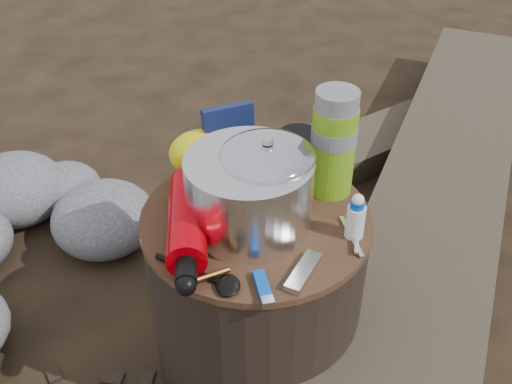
{
  "coord_description": "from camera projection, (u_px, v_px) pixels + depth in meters",
  "views": [
    {
      "loc": [
        -0.1,
        -0.9,
        1.16
      ],
      "look_at": [
        0.0,
        0.0,
        0.48
      ],
      "focal_mm": 41.65,
      "sensor_mm": 36.0,
      "label": 1
    }
  ],
  "objects": [
    {
      "name": "ground",
      "position": [
        256.0,
        352.0,
        1.42
      ],
      "size": [
        60.0,
        60.0,
        0.0
      ],
      "primitive_type": "plane",
      "color": "black",
      "rests_on": "ground"
    },
    {
      "name": "stump",
      "position": [
        256.0,
        291.0,
        1.29
      ],
      "size": [
        0.45,
        0.45,
        0.42
      ],
      "primitive_type": "cylinder",
      "color": "black",
      "rests_on": "ground"
    },
    {
      "name": "rock_ring",
      "position": [
        15.0,
        298.0,
        1.42
      ],
      "size": [
        0.5,
        1.1,
        0.22
      ],
      "primitive_type": null,
      "color": "slate",
      "rests_on": "ground"
    },
    {
      "name": "log_main",
      "position": [
        446.0,
        176.0,
        1.86
      ],
      "size": [
        1.3,
        1.96,
        0.17
      ],
      "primitive_type": "cube",
      "rotation": [
        0.0,
        0.0,
        -0.51
      ],
      "color": "#413729",
      "rests_on": "ground"
    },
    {
      "name": "log_small",
      "position": [
        373.0,
        144.0,
        2.08
      ],
      "size": [
        1.11,
        0.72,
        0.1
      ],
      "primitive_type": "cube",
      "rotation": [
        0.0,
        0.0,
        -1.09
      ],
      "color": "#413729",
      "rests_on": "ground"
    },
    {
      "name": "foil_windscreen",
      "position": [
        249.0,
        192.0,
        1.11
      ],
      "size": [
        0.24,
        0.24,
        0.15
      ],
      "primitive_type": "cylinder",
      "color": "silver",
      "rests_on": "stump"
    },
    {
      "name": "camping_pot",
      "position": [
        267.0,
        182.0,
        1.11
      ],
      "size": [
        0.17,
        0.17,
        0.17
      ],
      "primitive_type": "cylinder",
      "color": "silver",
      "rests_on": "stump"
    },
    {
      "name": "fuel_bottle",
      "position": [
        187.0,
        220.0,
        1.1
      ],
      "size": [
        0.08,
        0.31,
        0.07
      ],
      "primitive_type": null,
      "rotation": [
        0.0,
        0.0,
        -0.03
      ],
      "color": "#CA000A",
      "rests_on": "stump"
    },
    {
      "name": "thermos",
      "position": [
        333.0,
        143.0,
        1.18
      ],
      "size": [
        0.09,
        0.09,
        0.22
      ],
      "primitive_type": "cylinder",
      "color": "#6CAA18",
      "rests_on": "stump"
    },
    {
      "name": "travel_mug",
      "position": [
        298.0,
        158.0,
        1.23
      ],
      "size": [
        0.08,
        0.08,
        0.12
      ],
      "primitive_type": "cylinder",
      "color": "black",
      "rests_on": "stump"
    },
    {
      "name": "stuff_sack",
      "position": [
        202.0,
        153.0,
        1.26
      ],
      "size": [
        0.14,
        0.12,
        0.1
      ],
      "primitive_type": "ellipsoid",
      "color": "yellow",
      "rests_on": "stump"
    },
    {
      "name": "food_pouch",
      "position": [
        229.0,
        137.0,
        1.27
      ],
      "size": [
        0.11,
        0.06,
        0.14
      ],
      "primitive_type": "cube",
      "rotation": [
        0.0,
        0.0,
        0.28
      ],
      "color": "#111A48",
      "rests_on": "stump"
    },
    {
      "name": "lighter",
      "position": [
        262.0,
        285.0,
        1.01
      ],
      "size": [
        0.03,
        0.08,
        0.01
      ],
      "primitive_type": "cube",
      "rotation": [
        0.0,
        0.0,
        0.1
      ],
      "color": "blue",
      "rests_on": "stump"
    },
    {
      "name": "multitool",
      "position": [
        304.0,
        272.0,
        1.04
      ],
      "size": [
        0.08,
        0.1,
        0.01
      ],
      "primitive_type": "cube",
      "rotation": [
        0.0,
        0.0,
        -0.59
      ],
      "color": "silver",
      "rests_on": "stump"
    },
    {
      "name": "pot_grabber",
      "position": [
        351.0,
        235.0,
        1.12
      ],
      "size": [
        0.04,
        0.12,
        0.01
      ],
      "primitive_type": null,
      "rotation": [
        0.0,
        0.0,
        -0.05
      ],
      "color": "silver",
      "rests_on": "stump"
    },
    {
      "name": "spork",
      "position": [
        190.0,
        269.0,
        1.04
      ],
      "size": [
        0.16,
        0.13,
        0.01
      ],
      "primitive_type": null,
      "rotation": [
        0.0,
        0.0,
        0.95
      ],
      "color": "black",
      "rests_on": "stump"
    },
    {
      "name": "squeeze_bottle",
      "position": [
        356.0,
        218.0,
        1.1
      ],
      "size": [
        0.04,
        0.04,
        0.08
      ],
      "primitive_type": "cylinder",
      "color": "white",
      "rests_on": "stump"
    }
  ]
}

